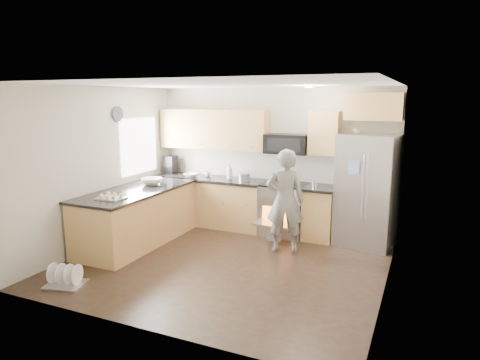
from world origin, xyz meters
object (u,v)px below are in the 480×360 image
at_px(refrigerator, 367,191).
at_px(person, 285,201).
at_px(dish_rack, 66,280).
at_px(stove_range, 284,197).

bearing_deg(refrigerator, person, -134.02).
bearing_deg(refrigerator, dish_rack, -126.08).
bearing_deg(person, stove_range, -91.93).
relative_size(stove_range, refrigerator, 0.97).
distance_m(stove_range, person, 0.88).
bearing_deg(stove_range, refrigerator, 0.30).
relative_size(refrigerator, dish_rack, 3.29).
distance_m(stove_range, dish_rack, 3.80).
bearing_deg(stove_range, dish_rack, -120.94).
height_order(stove_range, person, stove_range).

